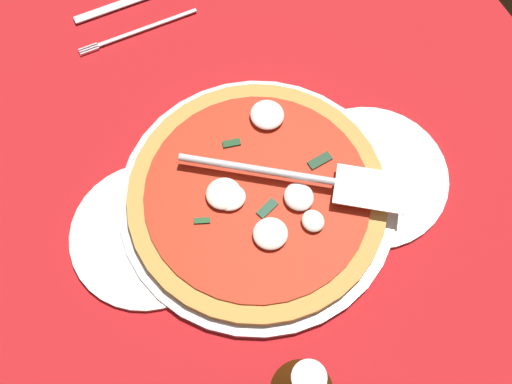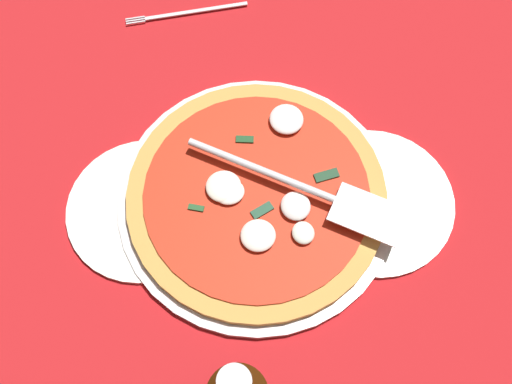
# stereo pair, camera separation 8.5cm
# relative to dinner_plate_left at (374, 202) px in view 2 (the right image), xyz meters

# --- Properties ---
(ground_plane) EXTENTS (1.01, 1.01, 0.01)m
(ground_plane) POSITION_rel_dinner_plate_left_xyz_m (0.17, -0.03, -0.01)
(ground_plane) COLOR #B4191D
(checker_pattern) EXTENTS (1.01, 1.01, 0.00)m
(checker_pattern) POSITION_rel_dinner_plate_left_xyz_m (0.17, -0.03, -0.01)
(checker_pattern) COLOR white
(checker_pattern) RESTS_ON ground_plane
(pizza_pan) EXTENTS (0.38, 0.38, 0.01)m
(pizza_pan) POSITION_rel_dinner_plate_left_xyz_m (0.16, -0.04, 0.00)
(pizza_pan) COLOR silver
(pizza_pan) RESTS_ON ground_plane
(dinner_plate_left) EXTENTS (0.22, 0.22, 0.01)m
(dinner_plate_left) POSITION_rel_dinner_plate_left_xyz_m (0.00, 0.00, 0.00)
(dinner_plate_left) COLOR white
(dinner_plate_left) RESTS_ON ground_plane
(dinner_plate_right) EXTENTS (0.21, 0.21, 0.01)m
(dinner_plate_right) POSITION_rel_dinner_plate_left_xyz_m (0.31, -0.05, 0.00)
(dinner_plate_right) COLOR white
(dinner_plate_right) RESTS_ON ground_plane
(pizza) EXTENTS (0.35, 0.35, 0.03)m
(pizza) POSITION_rel_dinner_plate_left_xyz_m (0.16, -0.04, 0.02)
(pizza) COLOR gold
(pizza) RESTS_ON pizza_pan
(pizza_server) EXTENTS (0.27, 0.21, 0.01)m
(pizza_server) POSITION_rel_dinner_plate_left_xyz_m (0.09, -0.02, 0.04)
(pizza_server) COLOR silver
(pizza_server) RESTS_ON pizza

